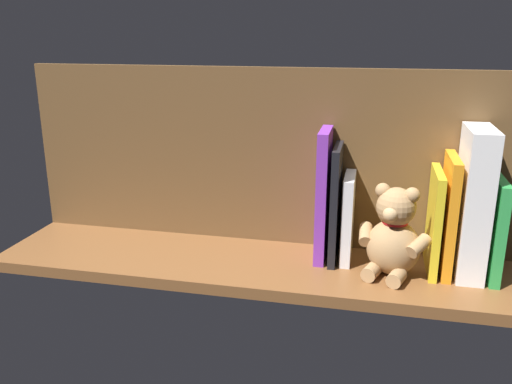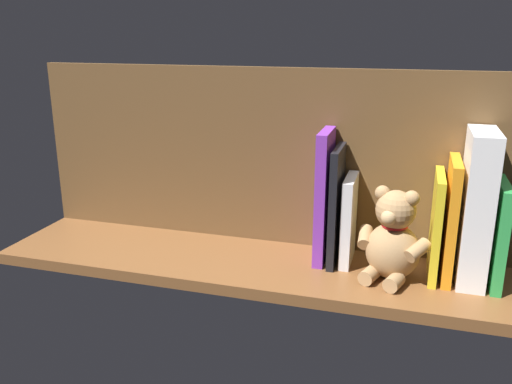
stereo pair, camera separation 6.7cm
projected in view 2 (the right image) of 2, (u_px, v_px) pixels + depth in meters
The scene contains 10 objects.
ground_plane at pixel (256, 263), 105.53cm from camera, with size 101.91×25.28×2.20cm, color brown.
shelf_back_panel at pixel (270, 157), 109.46cm from camera, with size 101.91×1.50×36.23cm, color brown.
book_0 at pixel (498, 233), 93.17cm from camera, with size 1.77×13.17×18.29cm, color green.
dictionary_thick_white at pixel (476, 207), 92.96cm from camera, with size 4.74×13.04×27.05cm, color white.
book_1 at pixel (450, 219), 94.99cm from camera, with size 1.70×12.88×21.73cm, color orange.
book_2 at pixel (436, 225), 95.92cm from camera, with size 1.44×13.09×19.02cm, color yellow.
teddy_bear at pixel (393, 239), 94.97cm from camera, with size 12.97×12.85×16.91cm.
book_3 at pixel (349, 220), 101.75cm from camera, with size 1.96×10.37×16.90cm, color silver.
book_4 at pixel (336, 206), 101.14cm from camera, with size 1.40×11.37×22.50cm, color black.
book_5 at pixel (324, 196), 101.71cm from camera, with size 2.00×10.65×25.47cm, color purple.
Camera 2 is at (-27.61, 92.80, 43.22)cm, focal length 37.46 mm.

